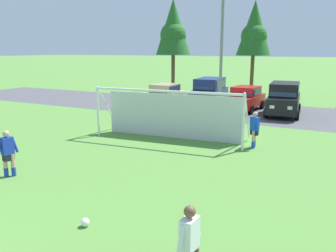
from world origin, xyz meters
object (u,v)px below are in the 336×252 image
at_px(parked_car_slot_far_left, 164,95).
at_px(parked_car_slot_center_left, 245,98).
at_px(soccer_goal, 171,113).
at_px(player_defender_far, 8,154).
at_px(player_midfield_center, 254,130).
at_px(parked_car_slot_center, 284,99).
at_px(street_lamp, 224,49).
at_px(parked_car_slot_left, 209,92).
at_px(player_winger_left, 189,247).
at_px(soccer_ball, 85,222).

height_order(parked_car_slot_far_left, parked_car_slot_center_left, same).
xyz_separation_m(soccer_goal, player_defender_far, (-2.71, -7.16, -0.47)).
height_order(player_midfield_center, parked_car_slot_center, parked_car_slot_center).
xyz_separation_m(player_defender_far, parked_car_slot_center_left, (3.95, 16.80, 0.05)).
height_order(soccer_goal, player_midfield_center, soccer_goal).
xyz_separation_m(soccer_goal, street_lamp, (0.95, 5.17, 3.05)).
relative_size(parked_car_slot_left, parked_car_slot_center_left, 1.09).
relative_size(player_defender_far, parked_car_slot_center_left, 0.38).
bearing_deg(player_midfield_center, street_lamp, 122.18).
bearing_deg(parked_car_slot_left, street_lamp, -62.19).
bearing_deg(parked_car_slot_center, parked_car_slot_center_left, 167.37).
distance_m(player_winger_left, street_lamp, 15.74).
distance_m(soccer_goal, player_defender_far, 7.67).
xyz_separation_m(soccer_ball, parked_car_slot_left, (-3.66, 18.97, 1.00)).
bearing_deg(player_defender_far, parked_car_slot_left, 86.80).
distance_m(soccer_goal, parked_car_slot_center_left, 9.73).
height_order(parked_car_slot_left, parked_car_slot_center_left, parked_car_slot_left).
relative_size(player_winger_left, parked_car_slot_center, 0.35).
bearing_deg(player_defender_far, street_lamp, 73.45).
distance_m(player_winger_left, parked_car_slot_center_left, 19.63).
bearing_deg(street_lamp, parked_car_slot_left, 117.81).
height_order(parked_car_slot_left, parked_car_slot_center, same).
relative_size(player_midfield_center, parked_car_slot_far_left, 0.39).
bearing_deg(parked_car_slot_center, player_winger_left, -86.57).
distance_m(player_midfield_center, player_winger_left, 9.91).
bearing_deg(player_midfield_center, soccer_ball, -103.32).
bearing_deg(player_defender_far, player_winger_left, -17.31).
height_order(parked_car_slot_center, street_lamp, street_lamp).
bearing_deg(parked_car_slot_center_left, parked_car_slot_left, 168.14).
bearing_deg(parked_car_slot_far_left, parked_car_slot_left, 29.25).
bearing_deg(player_winger_left, soccer_ball, 164.43).
relative_size(player_winger_left, parked_car_slot_far_left, 0.39).
bearing_deg(parked_car_slot_left, parked_car_slot_center, -12.23).
distance_m(parked_car_slot_far_left, parked_car_slot_center, 8.80).
bearing_deg(parked_car_slot_center, street_lamp, -128.35).
height_order(player_defender_far, parked_car_slot_left, parked_car_slot_left).
height_order(soccer_ball, parked_car_slot_center_left, parked_car_slot_center_left).
bearing_deg(parked_car_slot_far_left, soccer_goal, -60.81).
height_order(player_defender_far, parked_car_slot_center_left, parked_car_slot_center_left).
bearing_deg(player_winger_left, parked_car_slot_far_left, 118.59).
bearing_deg(parked_car_slot_center, soccer_goal, -113.92).
height_order(soccer_goal, player_defender_far, soccer_goal).
bearing_deg(street_lamp, parked_car_slot_center, 51.65).
height_order(soccer_goal, parked_car_slot_center, soccer_goal).
bearing_deg(parked_car_slot_center_left, player_winger_left, -78.60).
bearing_deg(soccer_goal, street_lamp, 79.57).
bearing_deg(parked_car_slot_far_left, parked_car_slot_center, 3.00).
bearing_deg(soccer_goal, player_winger_left, -61.95).
height_order(player_midfield_center, parked_car_slot_center_left, parked_car_slot_center_left).
relative_size(parked_car_slot_center_left, street_lamp, 0.51).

